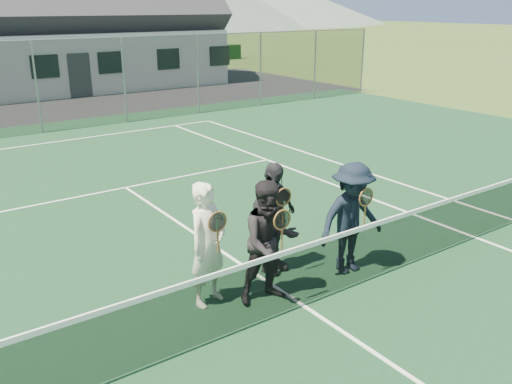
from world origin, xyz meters
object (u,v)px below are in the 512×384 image
tennis_net (303,272)px  player_d (351,218)px  player_b (270,242)px  clubhouse (57,6)px  player_a (208,244)px  player_c (272,218)px

tennis_net → player_d: player_d is taller
player_b → player_d: size_ratio=1.00×
tennis_net → player_d: size_ratio=6.49×
tennis_net → clubhouse: bearing=80.5°
player_a → player_b: (0.74, -0.44, -0.00)m
tennis_net → player_a: player_a is taller
clubhouse → player_d: bearing=-96.5°
clubhouse → player_d: size_ratio=8.67×
player_a → player_d: bearing=-11.2°
player_d → player_b: bearing=179.5°
player_a → player_b: bearing=-30.8°
player_b → player_d: same height
player_a → player_c: same height
tennis_net → player_a: bearing=140.2°
player_d → player_a: bearing=168.8°
player_a → player_b: size_ratio=1.00×
clubhouse → player_d: clubhouse is taller
clubhouse → tennis_net: bearing=-99.5°
clubhouse → player_d: (-2.70, -23.60, -3.07)m
player_a → player_c: size_ratio=1.00×
player_a → player_d: 2.36m
tennis_net → clubhouse: clubhouse is taller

